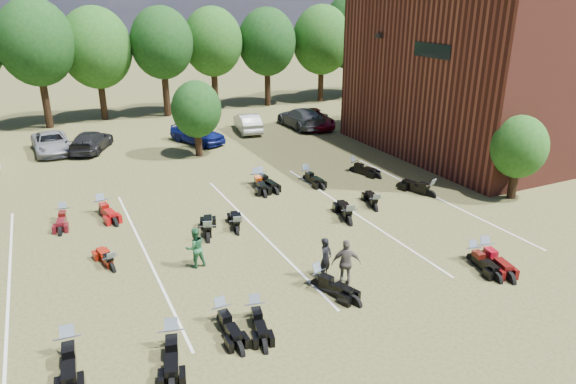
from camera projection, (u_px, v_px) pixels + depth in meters
ground at (351, 245)px, 21.75m from camera, size 160.00×160.00×0.00m
car_2 at (52, 143)px, 34.38m from camera, size 2.58×5.01×1.35m
car_3 at (91, 141)px, 34.80m from camera, size 3.65×5.02×1.35m
car_4 at (197, 133)px, 36.61m from camera, size 3.49×4.88×1.54m
car_5 at (248, 123)px, 39.74m from camera, size 2.23×4.54×1.43m
car_6 at (313, 119)px, 41.09m from camera, size 3.09×5.42×1.42m
car_7 at (301, 118)px, 41.02m from camera, size 2.27×5.42×1.56m
person_black at (326, 258)px, 18.97m from camera, size 0.70×0.64×1.61m
person_green at (195, 248)px, 19.74m from camera, size 0.83×0.66×1.62m
person_grey at (346, 263)px, 18.43m from camera, size 1.14×0.83×1.80m
motorcycle_0 at (71, 357)px, 15.00m from camera, size 0.97×2.55×1.39m
motorcycle_1 at (222, 323)px, 16.56m from camera, size 0.72×2.23×1.24m
motorcycle_2 at (173, 349)px, 15.32m from camera, size 1.38×2.59×1.38m
motorcycle_3 at (255, 319)px, 16.75m from camera, size 1.13×2.26×1.21m
motorcycle_4 at (318, 286)px, 18.63m from camera, size 1.44×2.40×1.27m
motorcycle_5 at (472, 261)px, 20.43m from camera, size 1.10×2.28×1.22m
motorcycle_6 at (484, 259)px, 20.58m from camera, size 1.33×2.52×1.34m
motorcycle_7 at (112, 270)px, 19.76m from camera, size 1.03×2.09×1.12m
motorcycle_9 at (237, 233)px, 22.86m from camera, size 1.19×2.25×1.20m
motorcycle_10 at (209, 240)px, 22.18m from camera, size 1.44×2.51×1.33m
motorcycle_11 at (375, 210)px, 25.35m from camera, size 1.38×2.28×1.21m
motorcycle_12 at (349, 223)px, 23.81m from camera, size 1.43×2.56×1.36m
motorcycle_13 at (430, 196)px, 27.03m from camera, size 1.51×2.60×1.38m
motorcycle_14 at (65, 220)px, 24.16m from camera, size 1.03×2.26×1.21m
motorcycle_15 at (103, 213)px, 24.95m from camera, size 1.23×2.52×1.35m
motorcycle_17 at (257, 185)px, 28.62m from camera, size 1.15×2.54×1.37m
motorcycle_18 at (261, 184)px, 28.85m from camera, size 0.92×2.46×1.35m
motorcycle_19 at (354, 172)px, 30.85m from camera, size 1.48×2.43×1.29m
motorcycle_20 at (306, 180)px, 29.42m from camera, size 0.84×2.32×1.27m
brick_building at (549, 64)px, 36.36m from camera, size 25.40×15.20×10.70m
tree_line at (160, 41)px, 43.49m from camera, size 56.00×6.00×9.79m
young_tree_near_building at (519, 147)px, 25.89m from camera, size 2.80×2.80×4.16m
young_tree_midfield at (196, 109)px, 32.87m from camera, size 3.20×3.20×4.70m
parking_lines at (258, 231)px, 23.06m from camera, size 20.10×14.00×0.01m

